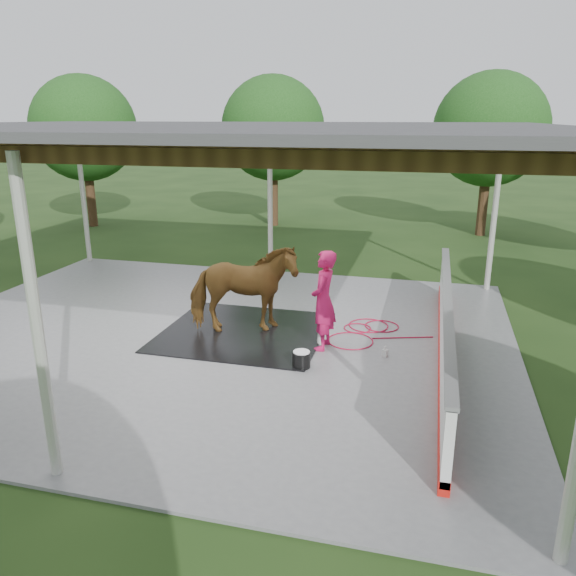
% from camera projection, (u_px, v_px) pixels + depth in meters
% --- Properties ---
extents(ground, '(100.00, 100.00, 0.00)m').
position_uv_depth(ground, '(205.00, 337.00, 11.25)').
color(ground, '#1E3814').
extents(concrete_slab, '(12.00, 10.00, 0.05)m').
position_uv_depth(concrete_slab, '(205.00, 336.00, 11.25)').
color(concrete_slab, slate).
rests_on(concrete_slab, ground).
extents(pavilion_structure, '(12.60, 10.60, 4.05)m').
position_uv_depth(pavilion_structure, '(196.00, 132.00, 10.09)').
color(pavilion_structure, beige).
rests_on(pavilion_structure, ground).
extents(dasher_board, '(0.16, 8.00, 1.15)m').
position_uv_depth(dasher_board, '(445.00, 330.00, 9.98)').
color(dasher_board, red).
rests_on(dasher_board, concrete_slab).
extents(tree_belt, '(28.00, 28.00, 5.80)m').
position_uv_depth(tree_belt, '(229.00, 140.00, 10.91)').
color(tree_belt, '#382314').
rests_on(tree_belt, ground).
extents(rubber_mat, '(3.21, 3.01, 0.02)m').
position_uv_depth(rubber_mat, '(244.00, 332.00, 11.35)').
color(rubber_mat, black).
rests_on(rubber_mat, concrete_slab).
extents(horse, '(2.32, 1.65, 1.79)m').
position_uv_depth(horse, '(243.00, 289.00, 11.09)').
color(horse, brown).
rests_on(horse, rubber_mat).
extents(handler, '(0.47, 0.70, 1.88)m').
position_uv_depth(handler, '(323.00, 300.00, 10.33)').
color(handler, '#C81555').
rests_on(handler, concrete_slab).
extents(wash_bucket, '(0.32, 0.32, 0.29)m').
position_uv_depth(wash_bucket, '(301.00, 359.00, 9.74)').
color(wash_bucket, black).
rests_on(wash_bucket, concrete_slab).
extents(soap_bottle_a, '(0.16, 0.16, 0.33)m').
position_uv_depth(soap_bottle_a, '(321.00, 336.00, 10.73)').
color(soap_bottle_a, silver).
rests_on(soap_bottle_a, concrete_slab).
extents(soap_bottle_b, '(0.12, 0.12, 0.21)m').
position_uv_depth(soap_bottle_b, '(385.00, 351.00, 10.18)').
color(soap_bottle_b, '#338CD8').
rests_on(soap_bottle_b, concrete_slab).
extents(hose_coil, '(2.01, 1.78, 0.02)m').
position_uv_depth(hose_coil, '(364.00, 331.00, 11.38)').
color(hose_coil, '#A70B2F').
rests_on(hose_coil, concrete_slab).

